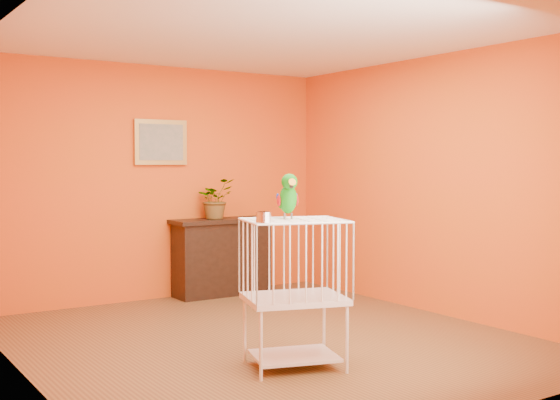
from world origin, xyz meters
TOP-DOWN VIEW (x-y plane):
  - ground at (0.00, 0.00)m, footprint 4.50×4.50m
  - room_shell at (0.00, 0.00)m, footprint 4.50×4.50m
  - console_cabinet at (0.67, 2.04)m, footprint 1.19×0.43m
  - potted_plant at (0.58, 2.04)m, footprint 0.52×0.55m
  - framed_picture at (0.00, 2.22)m, footprint 0.62×0.04m
  - birdcage at (-0.27, -0.79)m, footprint 0.84×0.73m
  - feed_cup at (-0.62, -0.92)m, footprint 0.11×0.11m
  - parrot at (-0.27, -0.71)m, footprint 0.19×0.31m

SIDE VIEW (x-z plane):
  - ground at x=0.00m, z-range 0.00..0.00m
  - console_cabinet at x=0.67m, z-range 0.00..0.88m
  - birdcage at x=-0.27m, z-range 0.02..1.12m
  - potted_plant at x=0.58m, z-range 0.88..1.24m
  - feed_cup at x=-0.62m, z-range 1.11..1.18m
  - parrot at x=-0.27m, z-range 1.10..1.45m
  - room_shell at x=0.00m, z-range -0.67..3.83m
  - framed_picture at x=0.00m, z-range 1.50..2.00m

